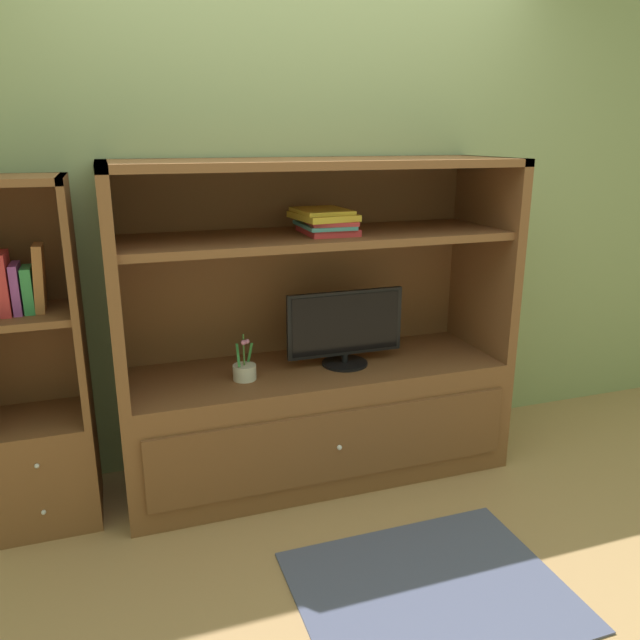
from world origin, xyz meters
name	(u,v)px	position (x,y,z in m)	size (l,w,h in m)	color
ground_plane	(345,510)	(0.00, 0.00, 0.00)	(8.00, 8.00, 0.00)	tan
painted_rear_wall	(294,188)	(0.00, 0.75, 1.40)	(6.00, 0.10, 2.80)	#8C9E6B
area_rug	(431,590)	(0.12, -0.60, 0.01)	(1.00, 0.79, 0.01)	#4C5170
media_console	(316,382)	(0.00, 0.41, 0.47)	(1.88, 0.64, 1.55)	brown
tv_monitor	(345,328)	(0.14, 0.38, 0.76)	(0.59, 0.23, 0.37)	black
potted_plant	(245,371)	(-0.37, 0.34, 0.61)	(0.11, 0.11, 0.22)	beige
magazine_stack	(325,221)	(0.04, 0.39, 1.27)	(0.28, 0.33, 0.11)	red
bookshelf_tall	(37,413)	(-1.28, 0.41, 0.50)	(0.45, 0.42, 1.50)	brown
upright_book_row	(8,285)	(-1.31, 0.40, 1.08)	(0.27, 0.18, 0.28)	teal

